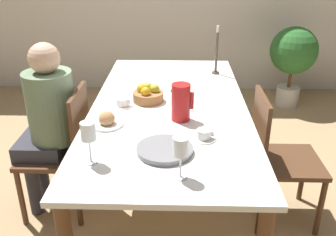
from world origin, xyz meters
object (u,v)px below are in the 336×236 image
Objects in this scene: red_pitcher at (181,102)px; fruit_bowl at (148,94)px; chair_opposite at (277,155)px; wine_glass_water at (88,133)px; potted_plant at (293,55)px; candlestick_tall at (216,55)px; serving_tray at (165,150)px; teacup_near_person at (204,135)px; chair_person_side at (64,149)px; wine_glass_juice at (181,149)px; teacup_across at (123,103)px; bread_plate at (107,121)px; person_seated at (47,117)px.

red_pitcher reaches higher than fruit_bowl.
fruit_bowl is (-0.84, 0.24, 0.31)m from chair_opposite.
potted_plant is at bearing 56.19° from wine_glass_water.
serving_tray is at bearing -105.95° from candlestick_tall.
teacup_near_person is at bearing -59.55° from chair_opposite.
chair_person_side is at bearing -136.38° from potted_plant.
teacup_near_person is (0.13, 0.37, -0.12)m from wine_glass_juice.
wine_glass_water is 0.39m from serving_tray.
wine_glass_water reaches higher than wine_glass_juice.
wine_glass_water is 0.70m from teacup_across.
teacup_across is at bearing 79.66° from bread_plate.
teacup_near_person is 0.46× the size of serving_tray.
chair_person_side is 0.97× the size of potted_plant.
chair_opposite is 4.68× the size of bread_plate.
fruit_bowl reaches higher than teacup_near_person.
serving_tray is (0.35, 0.10, -0.14)m from wine_glass_water.
teacup_across is (-0.50, 0.44, 0.00)m from teacup_near_person.
person_seated reaches higher than candlestick_tall.
red_pitcher is 1.20× the size of bread_plate.
person_seated reaches higher than red_pitcher.
teacup_across is (0.47, 0.08, 0.07)m from person_seated.
chair_person_side is 0.24m from person_seated.
teacup_across is at bearing -80.65° from person_seated.
teacup_near_person and teacup_across have the same top height.
red_pitcher is 0.94m from candlestick_tall.
chair_opposite is at bearing -92.02° from chair_person_side.
fruit_bowl is 0.80m from candlestick_tall.
person_seated is 8.81× the size of teacup_near_person.
potted_plant is (1.46, 1.72, -0.19)m from fruit_bowl.
candlestick_tall reaches higher than chair_opposite.
red_pitcher is at bearing 48.89° from wine_glass_water.
potted_plant is (1.67, 2.50, -0.30)m from wine_glass_water.
wine_glass_water reaches higher than teacup_near_person.
potted_plant is (1.24, 2.62, -0.29)m from wine_glass_juice.
person_seated reaches higher than teacup_near_person.
teacup_near_person is (0.98, -0.36, 0.07)m from person_seated.
chair_opposite is 2.06m from potted_plant.
candlestick_tall reaches higher than wine_glass_juice.
teacup_across is at bearing -98.36° from chair_opposite.
potted_plant reaches higher than bread_plate.
wine_glass_juice reaches higher than chair_person_side.
fruit_bowl is (0.16, 0.10, 0.02)m from teacup_across.
candlestick_tall is 1.49m from potted_plant.
fruit_bowl is (0.63, 0.18, 0.09)m from person_seated.
chair_opposite is at bearing 27.16° from wine_glass_water.
chair_opposite is 0.73m from red_pitcher.
teacup_across is (0.06, 0.69, -0.13)m from wine_glass_water.
chair_person_side is 3.91× the size of red_pitcher.
teacup_across is 0.65× the size of fruit_bowl.
wine_glass_juice is at bearing -130.56° from person_seated.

